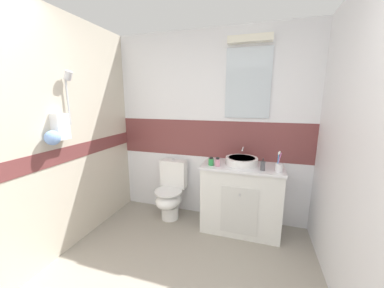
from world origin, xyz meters
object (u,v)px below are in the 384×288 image
toothbrush_cup (279,167)px  hair_gel_jar (211,162)px  sink_basin (242,160)px  soap_dispenser (263,166)px  lotion_bottle_short (218,162)px  toilet (171,192)px

toothbrush_cup → hair_gel_jar: toothbrush_cup is taller
hair_gel_jar → sink_basin: bearing=24.7°
soap_dispenser → lotion_bottle_short: bearing=179.2°
sink_basin → toilet: bearing=-177.9°
toothbrush_cup → lotion_bottle_short: 0.68m
sink_basin → hair_gel_jar: size_ratio=4.36×
toilet → soap_dispenser: (1.18, -0.14, 0.53)m
toilet → hair_gel_jar: bearing=-12.0°
hair_gel_jar → lotion_bottle_short: bearing=-7.8°
toilet → hair_gel_jar: (0.59, -0.13, 0.52)m
soap_dispenser → lotion_bottle_short: 0.51m
toothbrush_cup → sink_basin: bearing=157.9°
sink_basin → lotion_bottle_short: 0.32m
soap_dispenser → lotion_bottle_short: size_ratio=1.36×
toilet → lotion_bottle_short: size_ratio=7.62×
toothbrush_cup → hair_gel_jar: (-0.76, 0.01, -0.01)m
toothbrush_cup → hair_gel_jar: size_ratio=2.29×
sink_basin → lotion_bottle_short: (-0.27, -0.17, 0.00)m
hair_gel_jar → toilet: bearing=168.0°
sink_basin → hair_gel_jar: (-0.35, -0.16, -0.00)m
sink_basin → hair_gel_jar: 0.38m
sink_basin → hair_gel_jar: sink_basin is taller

